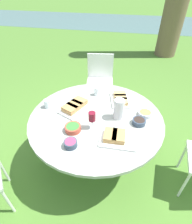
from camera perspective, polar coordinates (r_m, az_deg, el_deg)
The scene contains 15 objects.
ground_plane at distance 2.41m, azimuth -0.00°, elevation -14.47°, with size 40.00×40.00×0.00m, color #4C7A2D.
river_strip at distance 10.17m, azimuth 11.55°, elevation 26.79°, with size 40.00×4.22×0.01m.
dining_table at distance 1.96m, azimuth -0.00°, elevation -3.54°, with size 1.44×1.44×0.71m.
chair_near_left at distance 3.08m, azimuth 1.33°, elevation 11.38°, with size 0.50×0.48×0.89m.
water_pitcher at distance 1.83m, azimuth 7.46°, elevation 0.97°, with size 0.12×0.11×0.22m.
wine_glass at distance 1.67m, azimuth -1.25°, elevation -1.70°, with size 0.07×0.07×0.19m.
platter_bread_main at distance 2.00m, azimuth -6.88°, elevation 1.90°, with size 0.36×0.42×0.08m.
platter_charcuterie at distance 2.14m, azimuth 7.99°, elevation 4.28°, with size 0.29×0.38×0.06m.
platter_sandwich_side at distance 1.64m, azimuth 6.63°, elevation -8.17°, with size 0.35×0.26×0.07m.
bowl_fries at distance 1.97m, azimuth 15.76°, elevation -0.43°, with size 0.15×0.15×0.04m.
bowl_salad at distance 1.73m, azimuth -7.56°, elevation -5.15°, with size 0.16×0.16×0.06m.
bowl_olives at distance 1.84m, azimuth 13.85°, elevation -3.01°, with size 0.14×0.14×0.05m.
bowl_dip_red at distance 1.59m, azimuth -8.30°, elevation -10.10°, with size 0.12×0.12×0.06m.
cup_water_near at distance 2.07m, azimuth -15.59°, elevation 2.63°, with size 0.08×0.08×0.10m.
cup_water_far at distance 2.22m, azimuth 0.18°, elevation 6.79°, with size 0.06×0.06×0.11m.
Camera 1 is at (0.31, -1.42, 1.92)m, focal length 28.00 mm.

